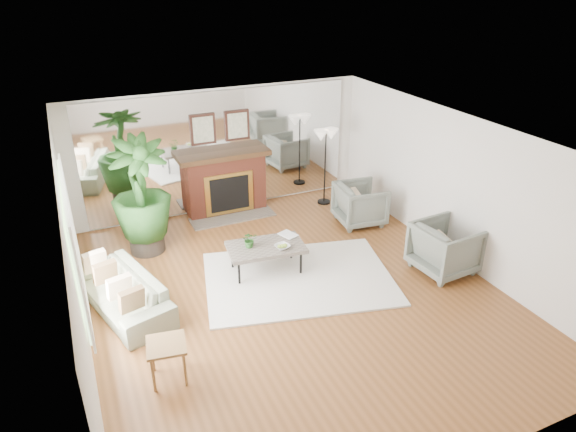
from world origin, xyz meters
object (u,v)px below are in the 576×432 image
side_table (167,349)px  potted_ficus (141,193)px  armchair_front (445,248)px  sofa (123,292)px  floor_lamp (326,141)px  armchair_back (360,204)px  coffee_table (266,248)px  fireplace (226,182)px

side_table → potted_ficus: 3.41m
armchair_front → potted_ficus: potted_ficus is taller
sofa → floor_lamp: (4.48, 2.17, 1.10)m
armchair_back → side_table: size_ratio=1.69×
coffee_table → sofa: (-2.30, -0.09, -0.17)m
coffee_table → side_table: (-2.01, -1.79, -0.01)m
armchair_front → floor_lamp: size_ratio=0.58×
sofa → armchair_front: bearing=62.0°
sofa → floor_lamp: floor_lamp is taller
coffee_table → armchair_back: bearing=21.6°
armchair_back → potted_ficus: potted_ficus is taller
fireplace → coffee_table: fireplace is taller
sofa → potted_ficus: potted_ficus is taller
side_table → floor_lamp: (4.19, 3.87, 0.94)m
coffee_table → armchair_front: bearing=-23.3°
fireplace → potted_ficus: potted_ficus is taller
armchair_front → armchair_back: bearing=4.5°
sofa → armchair_front: size_ratio=2.09×
armchair_back → sofa: bearing=109.3°
armchair_front → floor_lamp: (-0.52, 3.24, 0.96)m
armchair_back → floor_lamp: size_ratio=0.55×
sofa → potted_ficus: (0.64, 1.62, 0.83)m
coffee_table → side_table: side_table is taller
coffee_table → side_table: 2.69m
sofa → coffee_table: bearing=76.4°
sofa → armchair_back: (4.67, 1.03, 0.12)m
coffee_table → potted_ficus: 2.36m
fireplace → side_table: size_ratio=3.89×
fireplace → potted_ficus: 2.10m
fireplace → coffee_table: size_ratio=1.56×
armchair_back → floor_lamp: bearing=16.3°
potted_ficus → side_table: bearing=-96.0°
sofa → armchair_back: size_ratio=2.20×
sofa → floor_lamp: size_ratio=1.21×
fireplace → potted_ficus: bearing=-151.8°
sofa → armchair_front: 5.12m
fireplace → side_table: bearing=-116.7°
coffee_table → potted_ficus: bearing=137.2°
sofa → armchair_front: (5.00, -1.08, 0.14)m
fireplace → sofa: (-2.45, -2.59, -0.37)m
armchair_back → coffee_table: bearing=118.6°
fireplace → sofa: size_ratio=1.05×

